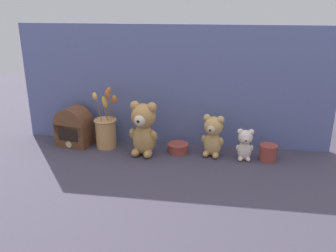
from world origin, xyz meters
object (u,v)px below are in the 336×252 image
Objects in this scene: teddy_bear_small at (245,144)px; decorative_tin_short at (268,152)px; teddy_bear_large at (144,128)px; decorative_tin_tall at (178,148)px; teddy_bear_medium at (213,135)px; flower_vase at (106,130)px; vintage_radio at (74,128)px.

teddy_bear_small is 0.12m from decorative_tin_short.
decorative_tin_tall is at bearing 18.14° from teddy_bear_large.
teddy_bear_large is at bearing -173.43° from teddy_bear_medium.
decorative_tin_tall is (0.39, -0.01, -0.07)m from flower_vase.
decorative_tin_short is (0.27, -0.01, -0.07)m from teddy_bear_medium.
decorative_tin_short is at bearing -2.73° from flower_vase.
flower_vase is (-0.72, 0.05, 0.01)m from teddy_bear_small.
teddy_bear_large is 1.74× the size of teddy_bear_small.
flower_vase reaches higher than decorative_tin_short.
vintage_radio is (-0.18, 0.01, -0.00)m from flower_vase.
flower_vase is at bearing -2.25° from vintage_radio.
decorative_tin_short is at bearing 5.65° from teddy_bear_small.
teddy_bear_large is 0.24m from flower_vase.
teddy_bear_large is 1.31× the size of vintage_radio.
teddy_bear_medium is (0.34, 0.04, -0.03)m from teddy_bear_large.
flower_vase reaches higher than teddy_bear_small.
teddy_bear_medium is 0.57m from flower_vase.
decorative_tin_tall is (0.57, -0.02, -0.07)m from vintage_radio.
teddy_bear_medium is at bearing -5.03° from decorative_tin_tall.
flower_vase reaches higher than teddy_bear_large.
teddy_bear_small is at bearing -8.59° from teddy_bear_medium.
teddy_bear_large is 0.21m from decorative_tin_tall.
flower_vase is at bearing 163.04° from teddy_bear_large.
teddy_bear_medium is 1.34× the size of teddy_bear_small.
vintage_radio is at bearing 178.08° from decorative_tin_tall.
vintage_radio is at bearing 169.53° from teddy_bear_large.
decorative_tin_short is (0.11, 0.01, -0.04)m from teddy_bear_small.
teddy_bear_large reaches higher than decorative_tin_tall.
teddy_bear_large is 0.51m from teddy_bear_small.
flower_vase is (-0.22, 0.07, -0.05)m from teddy_bear_large.
decorative_tin_tall is 1.24× the size of decorative_tin_short.
vintage_radio reaches higher than teddy_bear_small.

